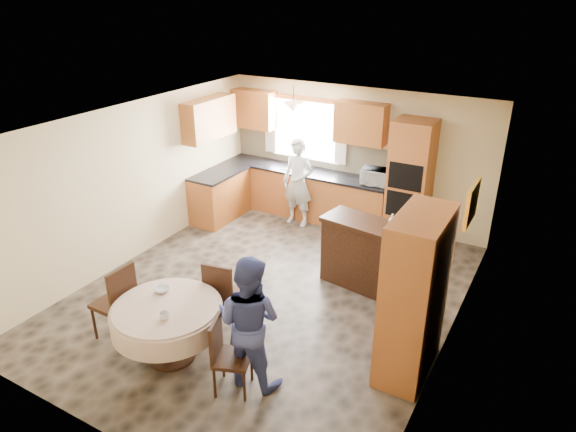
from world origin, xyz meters
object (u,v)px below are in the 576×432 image
at_px(chair_left, 118,299).
at_px(chair_back, 222,292).
at_px(oven_tower, 410,182).
at_px(dining_table, 167,317).
at_px(person_sink, 298,182).
at_px(sideboard, 367,257).
at_px(cupboard, 414,296).
at_px(person_dining, 249,321).
at_px(chair_right, 226,352).

distance_m(chair_left, chair_back, 1.28).
distance_m(oven_tower, chair_left, 5.03).
bearing_deg(dining_table, chair_back, 75.46).
bearing_deg(person_sink, sideboard, -35.23).
xyz_separation_m(oven_tower, sideboard, (-0.01, -1.81, -0.57)).
relative_size(oven_tower, chair_left, 2.05).
bearing_deg(cupboard, chair_left, -159.66).
distance_m(oven_tower, chair_back, 3.92).
height_order(oven_tower, chair_back, oven_tower).
relative_size(cupboard, chair_back, 2.01).
distance_m(sideboard, person_dining, 2.54).
xyz_separation_m(oven_tower, chair_right, (-0.56, -4.55, -0.57)).
height_order(sideboard, person_sink, person_sink).
height_order(chair_back, person_dining, person_dining).
xyz_separation_m(chair_back, chair_right, (0.69, -0.87, -0.05)).
relative_size(dining_table, chair_right, 1.45).
bearing_deg(oven_tower, dining_table, -108.02).
bearing_deg(oven_tower, person_dining, -95.49).
bearing_deg(person_sink, chair_left, -93.07).
distance_m(chair_right, person_sink, 4.40).
distance_m(chair_back, person_sink, 3.37).
bearing_deg(cupboard, dining_table, -154.21).
distance_m(cupboard, person_dining, 1.83).
relative_size(oven_tower, chair_back, 2.16).
bearing_deg(chair_back, oven_tower, -119.31).
bearing_deg(person_dining, cupboard, -148.91).
distance_m(cupboard, person_sink, 4.15).
distance_m(oven_tower, sideboard, 1.90).
height_order(oven_tower, chair_left, oven_tower).
height_order(cupboard, person_dining, cupboard).
relative_size(chair_left, person_dining, 0.66).
bearing_deg(oven_tower, sideboard, -90.31).
xyz_separation_m(chair_right, person_dining, (0.15, 0.25, 0.29)).
distance_m(oven_tower, cupboard, 3.42).
height_order(sideboard, chair_right, sideboard).
bearing_deg(person_dining, chair_left, 0.98).
xyz_separation_m(dining_table, chair_back, (0.20, 0.79, -0.03)).
height_order(dining_table, chair_back, chair_back).
bearing_deg(chair_back, person_sink, -88.76).
bearing_deg(person_sink, chair_back, -76.93).
xyz_separation_m(chair_left, person_sink, (0.31, 4.08, 0.25)).
bearing_deg(sideboard, chair_left, -121.35).
relative_size(chair_back, person_sink, 0.60).
xyz_separation_m(oven_tower, person_sink, (-1.94, -0.39, -0.24)).
distance_m(sideboard, chair_right, 2.79).
bearing_deg(chair_back, cupboard, 179.99).
xyz_separation_m(person_sink, person_dining, (1.52, -3.91, -0.03)).
relative_size(chair_back, chair_right, 1.10).
height_order(cupboard, person_sink, cupboard).
height_order(oven_tower, cupboard, oven_tower).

